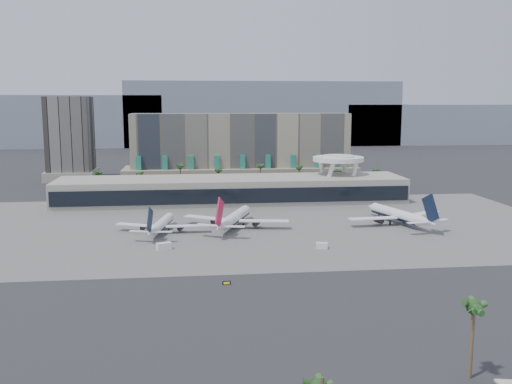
{
  "coord_description": "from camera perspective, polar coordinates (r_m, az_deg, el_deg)",
  "views": [
    {
      "loc": [
        -19.31,
        -167.85,
        49.67
      ],
      "look_at": [
        4.06,
        40.0,
        15.96
      ],
      "focal_mm": 40.0,
      "sensor_mm": 36.0,
      "label": 1
    }
  ],
  "objects": [
    {
      "name": "ground",
      "position": [
        176.11,
        0.14,
        -7.23
      ],
      "size": [
        900.0,
        900.0,
        0.0
      ],
      "primitive_type": "plane",
      "color": "#232326",
      "rests_on": "ground"
    },
    {
      "name": "apron_pad",
      "position": [
        229.13,
        -1.43,
        -3.36
      ],
      "size": [
        260.0,
        130.0,
        0.06
      ],
      "primitive_type": "cube",
      "color": "#5B5B59",
      "rests_on": "ground"
    },
    {
      "name": "mountain_ridge",
      "position": [
        639.9,
        -2.2,
        7.38
      ],
      "size": [
        680.0,
        60.0,
        70.0
      ],
      "color": "gray",
      "rests_on": "ground"
    },
    {
      "name": "hotel",
      "position": [
        345.09,
        -1.52,
        3.69
      ],
      "size": [
        140.0,
        30.0,
        42.0
      ],
      "color": "#9E947A",
      "rests_on": "ground"
    },
    {
      "name": "office_tower",
      "position": [
        376.51,
        -18.06,
        4.64
      ],
      "size": [
        30.0,
        30.0,
        52.0
      ],
      "color": "black",
      "rests_on": "ground"
    },
    {
      "name": "terminal",
      "position": [
        281.69,
        -2.41,
        0.34
      ],
      "size": [
        170.0,
        32.5,
        14.5
      ],
      "color": "#B3AD9E",
      "rests_on": "ground"
    },
    {
      "name": "saucer_structure",
      "position": [
        295.07,
        8.22,
        2.99
      ],
      "size": [
        26.0,
        26.0,
        21.89
      ],
      "color": "white",
      "rests_on": "ground"
    },
    {
      "name": "palm_row",
      "position": [
        316.39,
        -1.6,
        2.04
      ],
      "size": [
        157.8,
        2.8,
        13.1
      ],
      "color": "brown",
      "rests_on": "ground"
    },
    {
      "name": "airliner_left",
      "position": [
        218.99,
        -9.47,
        -3.21
      ],
      "size": [
        35.58,
        36.96,
        12.88
      ],
      "rotation": [
        0.0,
        0.0,
        -0.19
      ],
      "color": "white",
      "rests_on": "ground"
    },
    {
      "name": "airliner_centre",
      "position": [
        224.4,
        -2.19,
        -2.62
      ],
      "size": [
        41.16,
        42.5,
        15.38
      ],
      "rotation": [
        0.0,
        0.0,
        -0.36
      ],
      "color": "white",
      "rests_on": "ground"
    },
    {
      "name": "airliner_right",
      "position": [
        237.66,
        14.08,
        -2.22
      ],
      "size": [
        42.15,
        43.66,
        15.5
      ],
      "rotation": [
        0.0,
        0.0,
        0.29
      ],
      "color": "white",
      "rests_on": "ground"
    },
    {
      "name": "service_vehicle_a",
      "position": [
        194.78,
        -9.2,
        -5.37
      ],
      "size": [
        5.43,
        4.05,
        2.39
      ],
      "primitive_type": "cube",
      "rotation": [
        0.0,
        0.0,
        0.38
      ],
      "color": "white",
      "rests_on": "ground"
    },
    {
      "name": "service_vehicle_b",
      "position": [
        195.04,
        6.6,
        -5.35
      ],
      "size": [
        4.39,
        3.17,
        2.03
      ],
      "primitive_type": "cube",
      "rotation": [
        0.0,
        0.0,
        -0.25
      ],
      "color": "silver",
      "rests_on": "ground"
    },
    {
      "name": "taxiway_sign",
      "position": [
        157.36,
        -2.96,
        -9.06
      ],
      "size": [
        2.29,
        0.63,
        1.03
      ],
      "rotation": [
        0.0,
        0.0,
        0.13
      ],
      "color": "black",
      "rests_on": "ground"
    },
    {
      "name": "near_palm_b",
      "position": [
        110.51,
        20.92,
        -11.42
      ],
      "size": [
        6.0,
        6.0,
        14.87
      ],
      "color": "brown",
      "rests_on": "ground"
    }
  ]
}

